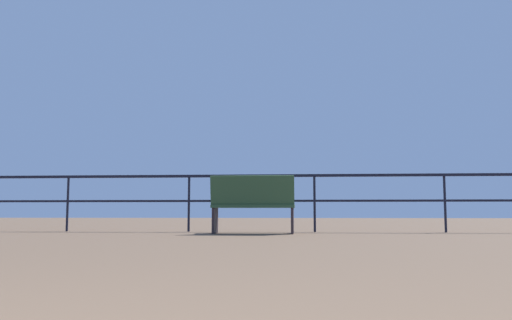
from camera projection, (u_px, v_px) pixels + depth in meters
name	position (u px, v px, depth m)	size (l,w,h in m)	color
pier_railing	(251.00, 189.00, 9.62)	(25.85, 0.05, 1.06)	black
bench_near_left	(253.00, 202.00, 8.73)	(1.42, 0.64, 0.98)	#2B4C2E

